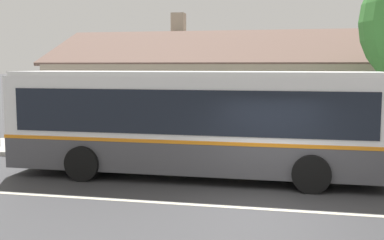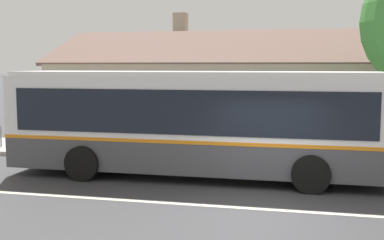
# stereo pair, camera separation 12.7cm
# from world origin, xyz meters

# --- Properties ---
(ground_plane) EXTENTS (300.00, 300.00, 0.00)m
(ground_plane) POSITION_xyz_m (0.00, 0.00, 0.00)
(ground_plane) COLOR #38383A
(sidewalk_far) EXTENTS (60.00, 3.00, 0.15)m
(sidewalk_far) POSITION_xyz_m (0.00, 6.00, 0.07)
(sidewalk_far) COLOR #ADAAA3
(sidewalk_far) RESTS_ON ground
(lane_divider_stripe) EXTENTS (60.00, 0.16, 0.01)m
(lane_divider_stripe) POSITION_xyz_m (0.00, 0.00, 0.00)
(lane_divider_stripe) COLOR beige
(lane_divider_stripe) RESTS_ON ground
(community_building) EXTENTS (23.66, 9.34, 6.06)m
(community_building) POSITION_xyz_m (0.65, 14.02, 1.78)
(community_building) COLOR tan
(community_building) RESTS_ON ground
(transit_bus) EXTENTS (10.86, 2.81, 3.09)m
(transit_bus) POSITION_xyz_m (-2.27, 2.90, 1.66)
(transit_bus) COLOR #47474C
(transit_bus) RESTS_ON ground
(bench_by_building) EXTENTS (1.78, 0.51, 0.94)m
(bench_by_building) POSITION_xyz_m (-7.37, 5.79, 0.57)
(bench_by_building) COLOR #4C4C4C
(bench_by_building) RESTS_ON sidewalk_far
(bench_down_street) EXTENTS (1.61, 0.51, 0.94)m
(bench_down_street) POSITION_xyz_m (-3.70, 5.76, 0.56)
(bench_down_street) COLOR #4C4C4C
(bench_down_street) RESTS_ON sidewalk_far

